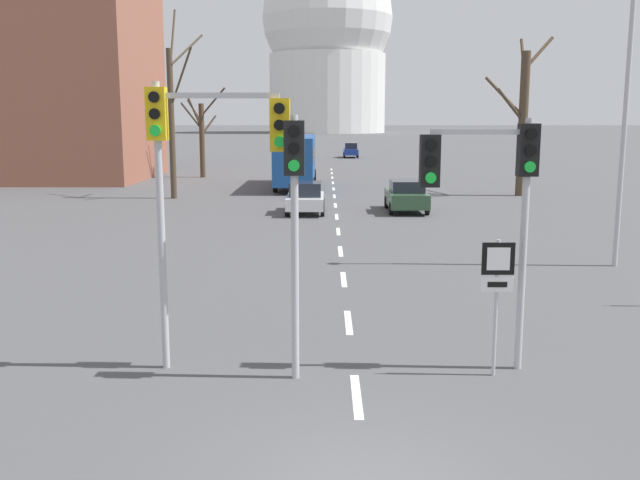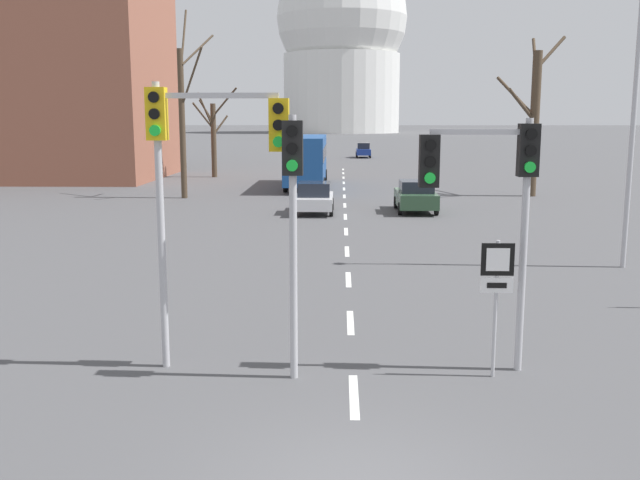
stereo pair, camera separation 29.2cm
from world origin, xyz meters
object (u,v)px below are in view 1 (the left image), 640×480
(traffic_signal_near_left, at_px, (200,153))
(route_sign_post, at_px, (497,284))
(city_bus, at_px, (296,157))
(sedan_near_left, at_px, (406,196))
(sedan_mid_centre, at_px, (305,198))
(street_lamp_right, at_px, (614,87))
(sedan_near_right, at_px, (351,150))
(traffic_signal_near_right, at_px, (492,181))
(traffic_signal_centre_tall, at_px, (294,197))

(traffic_signal_near_left, bearing_deg, route_sign_post, -4.04)
(city_bus, bearing_deg, sedan_near_left, -63.94)
(sedan_near_left, relative_size, sedan_mid_centre, 1.06)
(street_lamp_right, height_order, sedan_near_right, street_lamp_right)
(traffic_signal_near_right, height_order, sedan_near_left, traffic_signal_near_right)
(traffic_signal_near_left, height_order, sedan_near_left, traffic_signal_near_left)
(traffic_signal_near_left, distance_m, sedan_near_right, 72.05)
(route_sign_post, distance_m, sedan_near_right, 72.17)
(traffic_signal_near_left, distance_m, sedan_mid_centre, 22.72)
(city_bus, bearing_deg, sedan_near_right, 82.07)
(route_sign_post, xyz_separation_m, city_bus, (-5.18, 36.05, 0.28))
(traffic_signal_centre_tall, distance_m, traffic_signal_near_left, 1.99)
(street_lamp_right, bearing_deg, sedan_mid_centre, 128.08)
(traffic_signal_centre_tall, bearing_deg, street_lamp_right, 46.67)
(traffic_signal_centre_tall, bearing_deg, sedan_mid_centre, 91.14)
(city_bus, bearing_deg, traffic_signal_centre_tall, -87.67)
(sedan_near_left, bearing_deg, route_sign_post, -92.39)
(street_lamp_right, relative_size, sedan_near_left, 2.21)
(traffic_signal_centre_tall, bearing_deg, route_sign_post, 2.24)
(street_lamp_right, bearing_deg, sedan_near_right, 95.54)
(sedan_near_right, bearing_deg, traffic_signal_near_right, -89.94)
(traffic_signal_near_right, height_order, traffic_signal_centre_tall, traffic_signal_centre_tall)
(traffic_signal_near_right, height_order, sedan_mid_centre, traffic_signal_near_right)
(sedan_near_left, bearing_deg, traffic_signal_centre_tall, -101.25)
(route_sign_post, distance_m, street_lamp_right, 12.25)
(traffic_signal_near_left, relative_size, sedan_near_right, 1.34)
(street_lamp_right, distance_m, sedan_near_left, 15.11)
(traffic_signal_near_right, height_order, sedan_near_right, traffic_signal_near_right)
(traffic_signal_near_right, height_order, city_bus, traffic_signal_near_right)
(route_sign_post, bearing_deg, traffic_signal_centre_tall, -177.76)
(traffic_signal_near_left, bearing_deg, traffic_signal_near_right, -0.00)
(sedan_near_left, bearing_deg, city_bus, 116.06)
(traffic_signal_near_right, height_order, street_lamp_right, street_lamp_right)
(sedan_near_right, relative_size, city_bus, 0.37)
(sedan_mid_centre, bearing_deg, city_bus, 94.40)
(traffic_signal_centre_tall, height_order, sedan_near_right, traffic_signal_centre_tall)
(traffic_signal_near_left, relative_size, sedan_near_left, 1.27)
(traffic_signal_near_right, bearing_deg, traffic_signal_near_left, 180.00)
(traffic_signal_near_left, distance_m, street_lamp_right, 14.96)
(traffic_signal_near_right, distance_m, route_sign_post, 1.89)
(sedan_mid_centre, bearing_deg, traffic_signal_near_left, -93.33)
(sedan_near_left, distance_m, sedan_near_right, 48.73)
(route_sign_post, height_order, sedan_near_right, route_sign_post)
(sedan_near_right, bearing_deg, traffic_signal_near_left, -94.24)
(traffic_signal_near_left, relative_size, street_lamp_right, 0.58)
(route_sign_post, height_order, city_bus, city_bus)
(traffic_signal_near_left, xyz_separation_m, sedan_near_right, (5.32, 71.78, -3.26))
(traffic_signal_near_right, bearing_deg, route_sign_post, -78.66)
(traffic_signal_centre_tall, relative_size, street_lamp_right, 0.51)
(traffic_signal_centre_tall, bearing_deg, sedan_near_left, 78.75)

